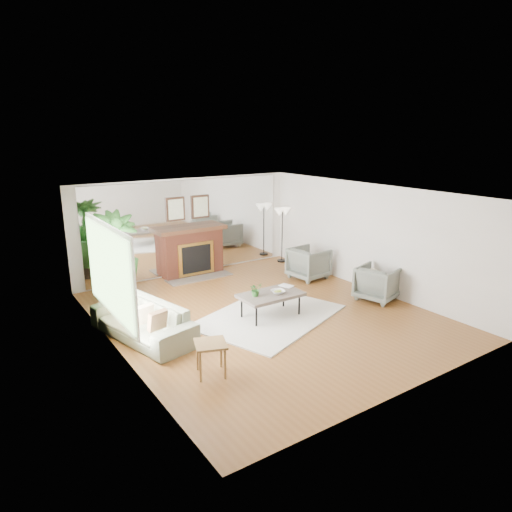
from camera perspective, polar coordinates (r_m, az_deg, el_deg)
ground at (r=9.46m, az=1.06°, el=-7.33°), size 7.00×7.00×0.00m
wall_left at (r=7.80m, az=-17.23°, el=-3.25°), size 0.02×7.00×2.50m
wall_right at (r=10.99m, az=13.99°, el=2.29°), size 0.02×7.00×2.50m
wall_back at (r=12.00m, az=-8.51°, el=3.65°), size 6.00×0.02×2.50m
mirror_panel at (r=11.98m, az=-8.47°, el=3.63°), size 5.40×0.04×2.40m
window_panel at (r=8.15m, az=-17.92°, el=-1.78°), size 0.04×2.40×1.50m
fireplace at (r=11.93m, az=-7.92°, el=0.69°), size 1.85×0.83×2.05m
area_rug at (r=9.34m, az=1.63°, el=-7.55°), size 3.38×2.89×0.03m
coffee_table at (r=9.18m, az=1.86°, el=-4.96°), size 1.26×0.74×0.50m
sofa at (r=8.60m, az=-14.01°, el=-7.86°), size 1.36×2.36×0.65m
armchair_back at (r=11.70m, az=6.60°, el=-0.89°), size 0.96×0.94×0.80m
armchair_front at (r=10.51m, az=14.94°, el=-3.28°), size 1.03×1.02×0.77m
side_table at (r=7.13m, az=-5.69°, el=-11.36°), size 0.60×0.60×0.53m
potted_ficus at (r=10.05m, az=-17.25°, el=-0.08°), size 1.04×1.04×2.05m
floor_lamp at (r=12.95m, az=3.32°, el=5.01°), size 0.51×0.28×1.56m
tabletop_plant at (r=8.98m, az=-0.04°, el=-4.19°), size 0.26×0.23×0.27m
fruit_bowl at (r=9.17m, az=2.76°, el=-4.49°), size 0.31×0.31×0.07m
book at (r=9.51m, az=3.45°, el=-3.91°), size 0.27×0.32×0.02m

